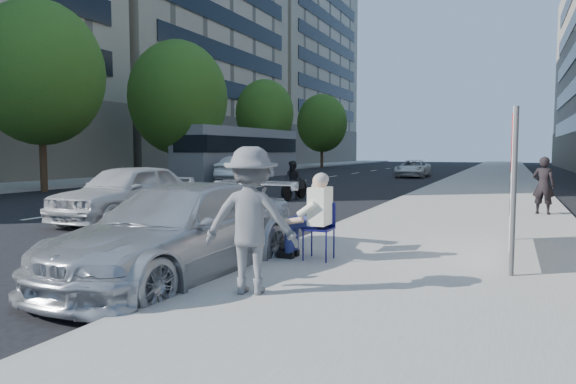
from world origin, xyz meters
The scene contains 18 objects.
ground centered at (0.00, 0.00, 0.00)m, with size 160.00×160.00×0.00m, color black.
near_sidewalk centered at (4.00, 20.00, 0.07)m, with size 5.00×120.00×0.15m, color gray.
far_sidewalk centered at (-16.75, 20.00, 0.07)m, with size 4.50×120.00×0.15m, color gray.
far_bldg_north centered at (-30.00, 62.00, 14.00)m, with size 22.00×28.00×28.00m, color #C0AD90.
tree_far_b centered at (-13.70, 8.00, 5.13)m, with size 5.40×5.40×8.24m.
tree_far_c centered at (-13.70, 18.00, 5.02)m, with size 6.00×6.00×8.47m.
tree_far_d centered at (-13.70, 30.00, 4.89)m, with size 4.80×4.80×7.65m.
tree_far_e centered at (-13.70, 44.00, 4.78)m, with size 5.40×5.40×7.89m.
seated_protester centered at (2.29, -1.10, 0.87)m, with size 0.83×1.12×1.31m.
jogger centered at (2.30, -3.12, 0.99)m, with size 1.08×0.62×1.68m, color slate.
pedestrian_woman centered at (5.80, 6.44, 0.89)m, with size 0.54×0.36×1.49m, color black.
protest_banner centered at (5.03, 0.42, 1.40)m, with size 0.08×3.06×2.20m.
parked_sedan centered at (0.80, -2.39, 0.65)m, with size 1.83×4.51×1.31m, color #B1B4B9.
white_sedan_near centered at (-3.91, 2.00, 0.73)m, with size 1.73×4.29×1.46m, color silver.
white_sedan_mid centered at (-9.27, 18.32, 0.74)m, with size 1.57×4.50×1.48m, color white.
white_sedan_far centered at (-1.10, 27.24, 0.59)m, with size 1.95×4.23×1.17m, color silver.
motorcycle centered at (-2.27, 8.99, 0.64)m, with size 0.74×2.05×1.42m.
bus centered at (-11.80, 22.42, 1.64)m, with size 3.28×12.18×3.30m.
Camera 1 is at (5.00, -8.28, 1.77)m, focal length 32.00 mm.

